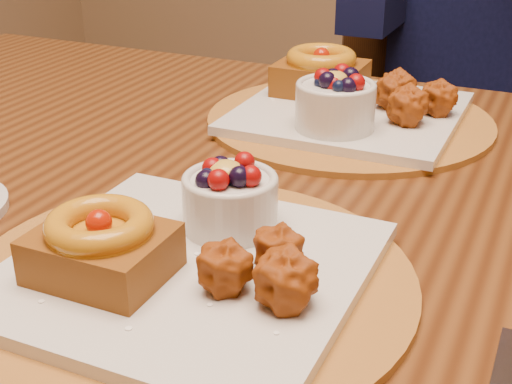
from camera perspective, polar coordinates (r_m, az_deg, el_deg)
dining_table at (r=0.81m, az=2.43°, el=-4.35°), size 1.60×0.90×0.76m
place_setting_near at (r=0.59m, az=-5.51°, el=-5.15°), size 0.38×0.38×0.08m
place_setting_far at (r=0.96m, az=7.24°, el=7.08°), size 0.38×0.38×0.09m
chair_far at (r=1.52m, az=16.40°, el=4.28°), size 0.64×0.64×1.02m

